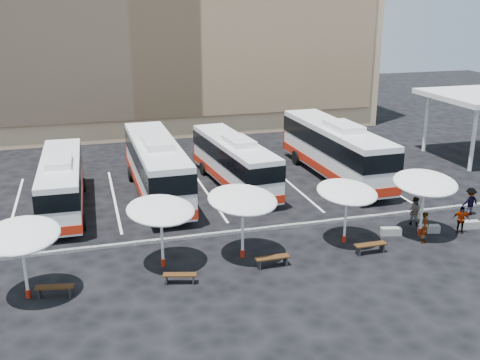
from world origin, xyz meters
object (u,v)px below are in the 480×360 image
object	(u,v)px
bus_3	(335,148)
conc_bench_0	(391,231)
bus_1	(156,165)
sunshade_4	(425,183)
passenger_0	(425,228)
passenger_3	(470,202)
conc_bench_2	(469,225)
passenger_2	(461,220)
wood_bench_0	(55,289)
wood_bench_1	(180,276)
sunshade_3	(347,192)
sunshade_0	(21,236)
wood_bench_2	(272,259)
sunshade_1	(161,211)
bus_2	(234,160)
sunshade_2	(243,200)
bus_0	(62,182)
passenger_1	(415,211)
wood_bench_3	(370,246)
conc_bench_1	(429,229)

from	to	relation	value
bus_3	conc_bench_0	xyz separation A→B (m)	(-1.49, -10.51, -1.91)
bus_1	sunshade_4	size ratio (longest dim) A/B	3.21
passenger_0	passenger_3	bearing A→B (deg)	-20.74
conc_bench_2	passenger_2	size ratio (longest dim) A/B	0.73
wood_bench_0	wood_bench_1	size ratio (longest dim) A/B	1.07
sunshade_3	passenger_0	xyz separation A→B (m)	(4.03, -1.19, -1.95)
sunshade_0	wood_bench_2	bearing A→B (deg)	-0.55
sunshade_1	sunshade_3	distance (m)	9.60
bus_2	sunshade_2	size ratio (longest dim) A/B	2.59
sunshade_4	sunshade_2	bearing A→B (deg)	179.88
bus_1	bus_2	bearing A→B (deg)	4.94
conc_bench_0	sunshade_4	bearing A→B (deg)	-16.71
sunshade_2	sunshade_4	bearing A→B (deg)	-0.12
sunshade_0	wood_bench_1	size ratio (longest dim) A/B	2.33
bus_1	sunshade_1	distance (m)	10.34
wood_bench_0	passenger_2	bearing A→B (deg)	3.10
bus_0	sunshade_4	world-z (taller)	sunshade_4
passenger_0	passenger_1	distance (m)	2.48
wood_bench_3	conc_bench_1	distance (m)	4.64
conc_bench_0	passenger_1	world-z (taller)	passenger_1
sunshade_1	sunshade_4	bearing A→B (deg)	-0.60
bus_2	conc_bench_1	world-z (taller)	bus_2
wood_bench_0	sunshade_1	bearing A→B (deg)	18.30
sunshade_3	wood_bench_2	bearing A→B (deg)	-160.26
bus_3	passenger_2	size ratio (longest dim) A/B	8.41
wood_bench_0	passenger_0	world-z (taller)	passenger_0
wood_bench_3	passenger_3	world-z (taller)	passenger_3
bus_3	bus_0	bearing A→B (deg)	-176.59
bus_1	passenger_1	bearing A→B (deg)	-34.70
bus_1	passenger_3	world-z (taller)	bus_1
passenger_1	passenger_2	distance (m)	2.48
conc_bench_2	passenger_3	distance (m)	2.28
bus_0	passenger_2	size ratio (longest dim) A/B	7.03
sunshade_0	sunshade_4	xyz separation A→B (m)	(20.02, 1.26, 0.09)
passenger_3	bus_0	bearing A→B (deg)	-22.40
sunshade_2	passenger_3	xyz separation A→B (m)	(14.54, 1.82, -2.18)
bus_0	sunshade_0	xyz separation A→B (m)	(-1.36, -10.70, 1.12)
sunshade_0	wood_bench_0	bearing A→B (deg)	-11.52
bus_1	passenger_2	xyz separation A→B (m)	(15.07, -10.73, -1.27)
bus_2	sunshade_0	xyz separation A→B (m)	(-12.52, -12.18, 1.07)
conc_bench_2	passenger_3	world-z (taller)	passenger_3
conc_bench_2	sunshade_2	bearing A→B (deg)	-179.66
sunshade_2	wood_bench_2	size ratio (longest dim) A/B	2.61
sunshade_4	wood_bench_0	distance (m)	19.14
wood_bench_1	passenger_1	world-z (taller)	passenger_1
bus_1	wood_bench_1	world-z (taller)	bus_1
wood_bench_2	conc_bench_0	xyz separation A→B (m)	(7.45, 1.81, -0.18)
sunshade_3	wood_bench_0	world-z (taller)	sunshade_3
bus_0	wood_bench_1	bearing A→B (deg)	-64.30
sunshade_3	wood_bench_2	xyz separation A→B (m)	(-4.58, -1.64, -2.40)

